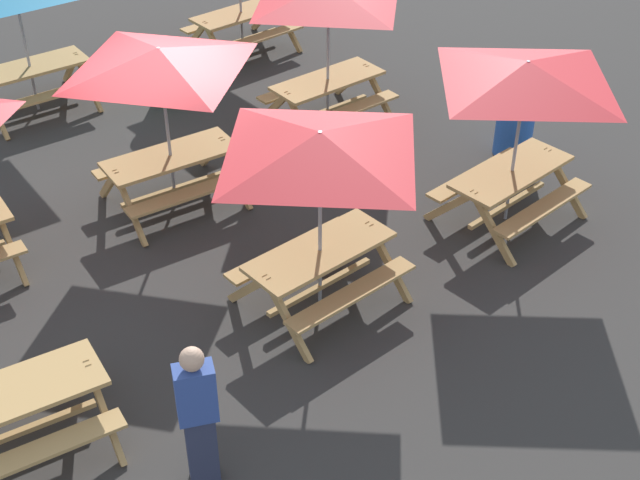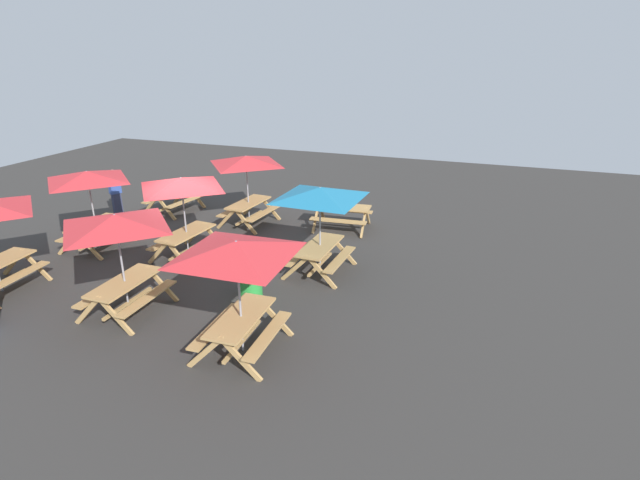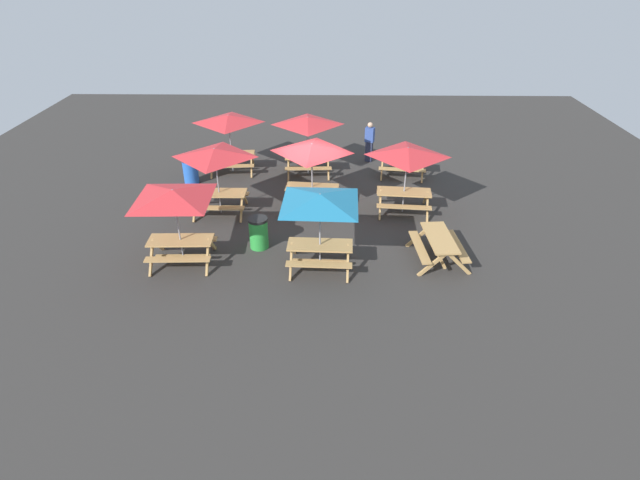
{
  "view_description": "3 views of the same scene",
  "coord_description": "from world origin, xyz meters",
  "px_view_note": "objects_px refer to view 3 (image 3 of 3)",
  "views": [
    {
      "loc": [
        -4.83,
        -9.51,
        6.84
      ],
      "look_at": [
        0.25,
        -3.09,
        0.9
      ],
      "focal_mm": 50.0,
      "sensor_mm": 36.0,
      "label": 1
    },
    {
      "loc": [
        10.92,
        7.65,
        5.57
      ],
      "look_at": [
        -0.33,
        3.64,
        0.9
      ],
      "focal_mm": 28.0,
      "sensor_mm": 36.0,
      "label": 2
    },
    {
      "loc": [
        -0.52,
        15.42,
        7.89
      ],
      "look_at": [
        -0.33,
        3.64,
        0.9
      ],
      "focal_mm": 28.0,
      "sensor_mm": 36.0,
      "label": 3
    }
  ],
  "objects_px": {
    "picnic_table_4": "(439,243)",
    "picnic_table_8": "(229,123)",
    "picnic_table_6": "(403,161)",
    "trash_bin_blue": "(191,171)",
    "picnic_table_2": "(320,205)",
    "person_standing": "(369,141)",
    "picnic_table_1": "(308,125)",
    "picnic_table_5": "(215,158)",
    "picnic_table_7": "(174,200)",
    "picnic_table_3": "(407,157)",
    "trash_bin_green": "(259,233)",
    "picnic_table_0": "(312,153)"
  },
  "relations": [
    {
      "from": "picnic_table_2",
      "to": "picnic_table_6",
      "type": "distance_m",
      "value": 7.51
    },
    {
      "from": "picnic_table_3",
      "to": "trash_bin_blue",
      "type": "bearing_deg",
      "value": -11.43
    },
    {
      "from": "trash_bin_green",
      "to": "person_standing",
      "type": "relative_size",
      "value": 0.59
    },
    {
      "from": "picnic_table_1",
      "to": "picnic_table_8",
      "type": "relative_size",
      "value": 1.0
    },
    {
      "from": "picnic_table_1",
      "to": "picnic_table_7",
      "type": "distance_m",
      "value": 7.34
    },
    {
      "from": "picnic_table_3",
      "to": "person_standing",
      "type": "height_order",
      "value": "picnic_table_3"
    },
    {
      "from": "person_standing",
      "to": "picnic_table_4",
      "type": "bearing_deg",
      "value": -55.64
    },
    {
      "from": "picnic_table_2",
      "to": "trash_bin_blue",
      "type": "relative_size",
      "value": 2.88
    },
    {
      "from": "picnic_table_1",
      "to": "picnic_table_6",
      "type": "distance_m",
      "value": 3.98
    },
    {
      "from": "picnic_table_3",
      "to": "picnic_table_8",
      "type": "distance_m",
      "value": 7.26
    },
    {
      "from": "picnic_table_3",
      "to": "trash_bin_green",
      "type": "bearing_deg",
      "value": 32.41
    },
    {
      "from": "picnic_table_8",
      "to": "picnic_table_0",
      "type": "bearing_deg",
      "value": 132.37
    },
    {
      "from": "picnic_table_5",
      "to": "picnic_table_6",
      "type": "xyz_separation_m",
      "value": [
        -6.57,
        -3.36,
        -1.43
      ]
    },
    {
      "from": "picnic_table_3",
      "to": "trash_bin_green",
      "type": "distance_m",
      "value": 5.42
    },
    {
      "from": "picnic_table_1",
      "to": "picnic_table_4",
      "type": "bearing_deg",
      "value": 119.63
    },
    {
      "from": "picnic_table_3",
      "to": "person_standing",
      "type": "distance_m",
      "value": 4.83
    },
    {
      "from": "picnic_table_2",
      "to": "picnic_table_7",
      "type": "bearing_deg",
      "value": -0.71
    },
    {
      "from": "picnic_table_7",
      "to": "trash_bin_blue",
      "type": "distance_m",
      "value": 5.88
    },
    {
      "from": "picnic_table_5",
      "to": "person_standing",
      "type": "xyz_separation_m",
      "value": [
        -5.35,
        -4.81,
        -1.1
      ]
    },
    {
      "from": "picnic_table_0",
      "to": "picnic_table_7",
      "type": "xyz_separation_m",
      "value": [
        3.6,
        3.61,
        0.0
      ]
    },
    {
      "from": "picnic_table_4",
      "to": "picnic_table_8",
      "type": "bearing_deg",
      "value": -136.86
    },
    {
      "from": "picnic_table_2",
      "to": "picnic_table_3",
      "type": "distance_m",
      "value": 4.46
    },
    {
      "from": "picnic_table_2",
      "to": "person_standing",
      "type": "height_order",
      "value": "picnic_table_2"
    },
    {
      "from": "picnic_table_4",
      "to": "trash_bin_green",
      "type": "xyz_separation_m",
      "value": [
        5.24,
        -0.63,
        -0.07
      ]
    },
    {
      "from": "picnic_table_4",
      "to": "trash_bin_blue",
      "type": "height_order",
      "value": "trash_bin_blue"
    },
    {
      "from": "picnic_table_2",
      "to": "picnic_table_5",
      "type": "height_order",
      "value": "same"
    },
    {
      "from": "person_standing",
      "to": "picnic_table_5",
      "type": "bearing_deg",
      "value": -114.6
    },
    {
      "from": "picnic_table_3",
      "to": "picnic_table_2",
      "type": "bearing_deg",
      "value": 56.47
    },
    {
      "from": "trash_bin_blue",
      "to": "person_standing",
      "type": "bearing_deg",
      "value": -161.33
    },
    {
      "from": "picnic_table_0",
      "to": "picnic_table_5",
      "type": "xyz_separation_m",
      "value": [
        3.11,
        0.49,
        0.0
      ]
    },
    {
      "from": "person_standing",
      "to": "picnic_table_8",
      "type": "bearing_deg",
      "value": -144.28
    },
    {
      "from": "picnic_table_0",
      "to": "picnic_table_1",
      "type": "xyz_separation_m",
      "value": [
        0.25,
        -2.92,
        0.0
      ]
    },
    {
      "from": "picnic_table_4",
      "to": "person_standing",
      "type": "height_order",
      "value": "person_standing"
    },
    {
      "from": "trash_bin_green",
      "to": "person_standing",
      "type": "height_order",
      "value": "person_standing"
    },
    {
      "from": "picnic_table_1",
      "to": "trash_bin_green",
      "type": "distance_m",
      "value": 5.97
    },
    {
      "from": "picnic_table_3",
      "to": "picnic_table_5",
      "type": "bearing_deg",
      "value": 6.54
    },
    {
      "from": "picnic_table_1",
      "to": "picnic_table_6",
      "type": "bearing_deg",
      "value": 176.51
    },
    {
      "from": "picnic_table_6",
      "to": "trash_bin_blue",
      "type": "distance_m",
      "value": 8.21
    },
    {
      "from": "picnic_table_1",
      "to": "trash_bin_green",
      "type": "xyz_separation_m",
      "value": [
        1.27,
        5.64,
        -1.49
      ]
    },
    {
      "from": "picnic_table_2",
      "to": "picnic_table_3",
      "type": "height_order",
      "value": "same"
    },
    {
      "from": "picnic_table_1",
      "to": "picnic_table_6",
      "type": "height_order",
      "value": "picnic_table_1"
    },
    {
      "from": "picnic_table_4",
      "to": "picnic_table_8",
      "type": "relative_size",
      "value": 0.81
    },
    {
      "from": "picnic_table_1",
      "to": "picnic_table_5",
      "type": "relative_size",
      "value": 1.0
    },
    {
      "from": "picnic_table_5",
      "to": "picnic_table_1",
      "type": "bearing_deg",
      "value": -129.74
    },
    {
      "from": "picnic_table_7",
      "to": "trash_bin_blue",
      "type": "height_order",
      "value": "picnic_table_7"
    },
    {
      "from": "trash_bin_green",
      "to": "picnic_table_3",
      "type": "bearing_deg",
      "value": -152.49
    },
    {
      "from": "picnic_table_4",
      "to": "trash_bin_blue",
      "type": "distance_m",
      "value": 9.95
    },
    {
      "from": "picnic_table_0",
      "to": "picnic_table_4",
      "type": "height_order",
      "value": "picnic_table_0"
    },
    {
      "from": "picnic_table_0",
      "to": "person_standing",
      "type": "relative_size",
      "value": 1.4
    },
    {
      "from": "picnic_table_7",
      "to": "picnic_table_8",
      "type": "bearing_deg",
      "value": -94.36
    }
  ]
}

